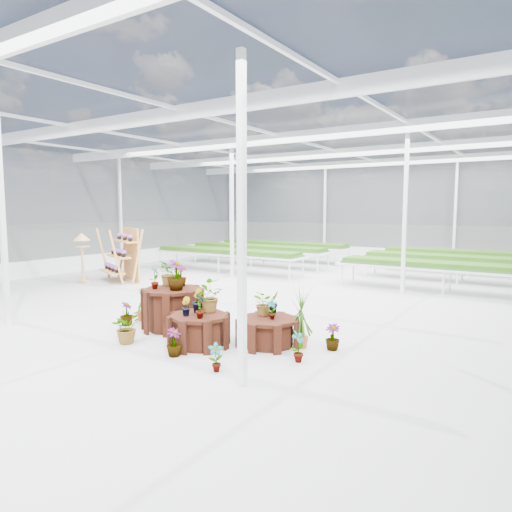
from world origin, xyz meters
The scene contains 10 objects.
ground_plane centered at (0.00, 0.00, 0.00)m, with size 24.00×24.00×0.00m, color gray.
greenhouse_shell centered at (0.00, 0.00, 2.25)m, with size 18.00×24.00×4.50m, color white, non-canonical shape.
steel_frame centered at (0.00, 0.00, 2.25)m, with size 18.00×24.00×4.50m, color silver, non-canonical shape.
nursery_benches centered at (0.00, 7.20, 0.42)m, with size 16.00×7.00×0.84m, color silver, non-canonical shape.
plinth_tall centered at (0.12, -2.33, 0.42)m, with size 1.23×1.23×0.84m, color black.
plinth_mid centered at (1.32, -2.93, 0.29)m, with size 1.09×1.09×0.57m, color black.
plinth_low centered at (2.32, -2.23, 0.25)m, with size 1.12×1.12×0.50m, color black.
shelf_rack centered at (-5.62, 1.21, 0.90)m, with size 1.69×0.90×1.79m, color #CB8C42, non-canonical shape.
bird_table centered at (-6.42, 0.34, 0.83)m, with size 0.39×0.39×1.65m, color tan, non-canonical shape.
nursery_plants centered at (0.84, -2.27, 0.58)m, with size 4.69×2.86×1.44m.
Camera 1 is at (6.50, -9.01, 2.45)m, focal length 32.00 mm.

